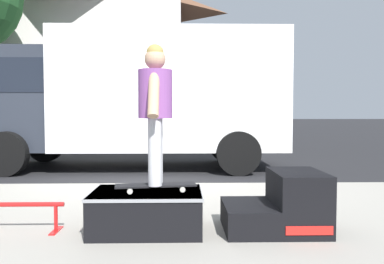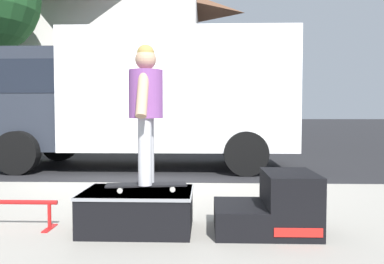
{
  "view_description": "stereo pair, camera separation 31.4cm",
  "coord_description": "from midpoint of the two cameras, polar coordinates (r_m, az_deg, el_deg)",
  "views": [
    {
      "loc": [
        0.94,
        -6.93,
        1.28
      ],
      "look_at": [
        1.06,
        -1.52,
        1.01
      ],
      "focal_mm": 36.96,
      "sensor_mm": 36.0,
      "label": 1
    },
    {
      "loc": [
        1.25,
        -6.93,
        1.28
      ],
      "look_at": [
        1.06,
        -1.52,
        1.01
      ],
      "focal_mm": 36.96,
      "sensor_mm": 36.0,
      "label": 2
    }
  ],
  "objects": [
    {
      "name": "ground_plane",
      "position": [
        7.14,
        -10.23,
        -7.53
      ],
      "size": [
        140.0,
        140.0,
        0.0
      ],
      "primitive_type": "plane",
      "color": "black"
    },
    {
      "name": "sidewalk_slab",
      "position": [
        4.26,
        -16.66,
        -13.91
      ],
      "size": [
        50.0,
        5.0,
        0.12
      ],
      "primitive_type": "cube",
      "color": "gray",
      "rests_on": "ground"
    },
    {
      "name": "skate_box",
      "position": [
        3.97,
        -8.83,
        -11.03
      ],
      "size": [
        1.07,
        0.75,
        0.39
      ],
      "color": "black",
      "rests_on": "sidewalk_slab"
    },
    {
      "name": "kicker_ramp",
      "position": [
        4.01,
        10.71,
        -10.45
      ],
      "size": [
        0.97,
        0.74,
        0.58
      ],
      "color": "black",
      "rests_on": "sidewalk_slab"
    },
    {
      "name": "skateboard",
      "position": [
        3.9,
        -7.59,
        -7.68
      ],
      "size": [
        0.8,
        0.31,
        0.07
      ],
      "color": "black",
      "rests_on": "skate_box"
    },
    {
      "name": "skater_kid",
      "position": [
        3.83,
        -7.67,
        4.25
      ],
      "size": [
        0.33,
        0.69,
        1.35
      ],
      "color": "silver",
      "rests_on": "skateboard"
    },
    {
      "name": "box_truck",
      "position": [
        9.25,
        -10.06,
        5.41
      ],
      "size": [
        6.91,
        2.63,
        3.05
      ],
      "color": "white",
      "rests_on": "ground"
    },
    {
      "name": "house_behind",
      "position": [
        19.76,
        -15.51,
        11.36
      ],
      "size": [
        9.54,
        8.23,
        8.4
      ],
      "color": "silver",
      "rests_on": "ground"
    }
  ]
}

